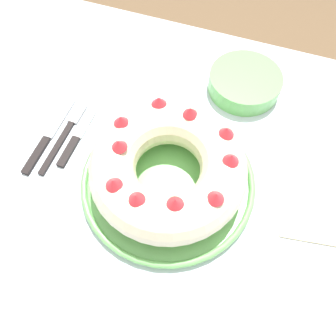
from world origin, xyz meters
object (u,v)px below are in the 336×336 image
Objects in this scene: fork at (66,132)px; napkin at (320,217)px; serving_dish at (168,181)px; serving_knife at (47,139)px; side_bowl at (245,83)px; cake_knife at (76,139)px; bundt_cake at (168,168)px.

napkin is (0.52, -0.01, -0.00)m from fork.
serving_dish reaches higher than fork.
serving_knife is 1.23× the size of side_bowl.
serving_dish is 2.08× the size of side_bowl.
serving_dish is at bearing -8.90° from fork.
side_bowl is (0.32, 0.24, 0.02)m from fork.
serving_knife is 1.22× the size of cake_knife.
cake_knife is at bearing -139.82° from side_bowl.
serving_dish is at bearing -10.04° from cake_knife.
serving_dish reaches higher than serving_knife.
bundt_cake is 0.29m from napkin.
napkin is at bearing -1.19° from fork.
fork is 1.14× the size of cake_knife.
fork is at bearing 178.55° from napkin.
serving_dish is 0.05m from bundt_cake.
serving_dish reaches higher than cake_knife.
fork is at bearing 170.83° from serving_dish.
serving_knife is (-0.03, -0.03, 0.00)m from fork.
side_bowl reaches higher than fork.
serving_dish is 2.06× the size of cake_knife.
side_bowl reaches higher than serving_dish.
serving_knife and cake_knife have the same top height.
napkin is (0.55, 0.01, -0.00)m from serving_knife.
side_bowl is (0.35, 0.27, 0.02)m from serving_knife.
serving_dish is 0.29m from napkin.
napkin is (0.28, 0.03, -0.01)m from serving_dish.
serving_dish is 0.29m from side_bowl.
cake_knife is (0.06, 0.02, 0.00)m from serving_knife.
fork is at bearing -143.19° from side_bowl.
cake_knife is at bearing 16.46° from serving_knife.
serving_knife is 0.44m from side_bowl.
bundt_cake reaches higher than fork.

